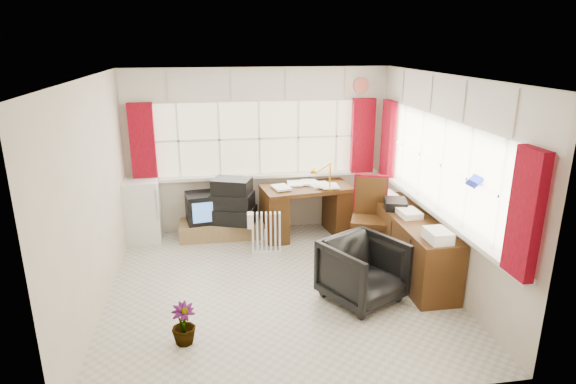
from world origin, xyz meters
The scene contains 20 objects.
ground centered at (0.00, 0.00, 0.00)m, with size 4.00×4.00×0.00m, color beige.
room_walls centered at (0.00, 0.00, 1.50)m, with size 4.00×4.00×4.00m.
window_back centered at (0.00, 1.94, 0.95)m, with size 3.70×0.12×3.60m.
window_right centered at (1.94, 0.00, 0.95)m, with size 0.12×3.70×3.60m.
curtains centered at (0.92, 0.93, 1.46)m, with size 3.83×3.83×1.15m.
overhead_cabinets centered at (0.98, 0.98, 2.25)m, with size 3.98×3.98×0.48m.
desk centered at (0.67, 1.58, 0.43)m, with size 1.43×0.85×0.82m.
desk_lamp centered at (0.96, 1.37, 1.06)m, with size 0.17×0.16×0.41m.
task_chair centered at (1.37, 0.76, 0.60)m, with size 0.61×0.63×1.13m.
office_chair centered at (0.91, -0.44, 0.37)m, with size 0.78×0.80×0.73m, color black.
radiator centered at (-0.03, 0.96, 0.25)m, with size 0.43×0.21×0.62m.
credenza centered at (1.73, 0.20, 0.39)m, with size 0.50×2.00×0.85m.
file_tray centered at (1.64, 0.51, 0.81)m, with size 0.27×0.35×0.12m, color black.
tv_bench centered at (-0.55, 1.72, 0.12)m, with size 1.40×0.50×0.25m, color #A27F51.
crt_tv centered at (-0.89, 1.75, 0.47)m, with size 0.55×0.52×0.44m.
hifi_stack centered at (-0.45, 1.64, 0.57)m, with size 0.75×0.61×0.68m.
mini_fridge centered at (-1.80, 1.80, 0.47)m, with size 0.57×0.57×0.94m.
spray_bottle_a centered at (0.03, 1.41, 0.13)m, with size 0.10×0.10×0.27m, color silver.
spray_bottle_b centered at (-0.13, 0.98, 0.09)m, with size 0.08×0.08×0.17m, color #95DFD4.
flower_vase centered at (-1.07, -0.97, 0.21)m, with size 0.24×0.24×0.42m, color black.
Camera 1 is at (-0.71, -5.18, 2.87)m, focal length 30.00 mm.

